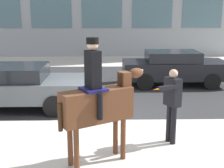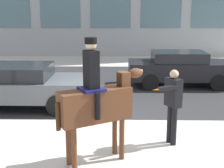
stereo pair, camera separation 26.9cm
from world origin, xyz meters
The scene contains 6 objects.
ground_plane centered at (0.00, 0.00, 0.00)m, with size 80.00×80.00×0.00m, color beige.
road_surface centered at (0.00, 4.75, 0.00)m, with size 18.68×8.50×0.01m.
mounted_horse_lead centered at (0.07, -1.99, 1.31)m, with size 1.78×1.20×2.58m.
pedestrian_bystander centered at (1.76, -1.09, 1.05)m, with size 0.74×0.75×1.78m.
street_car_near_lane centered at (-2.74, 1.73, 0.73)m, with size 4.59×2.03×1.37m.
street_car_far_lane centered at (3.06, 4.64, 0.76)m, with size 4.24×1.79×1.42m.
Camera 2 is at (0.49, -7.97, 3.11)m, focal length 50.00 mm.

